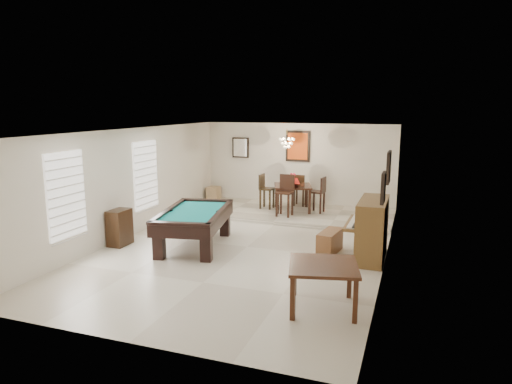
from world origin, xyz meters
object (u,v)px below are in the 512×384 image
Objects in this scene: upright_piano at (365,229)px; piano_bench at (330,242)px; apothecary_chest at (120,227)px; square_table at (323,286)px; dining_chair_north at (300,190)px; chandelier at (287,139)px; dining_chair_west at (267,191)px; pool_table at (195,229)px; dining_chair_east at (317,195)px; corner_bench at (214,193)px; dining_table at (293,196)px; flower_vase at (293,177)px; dining_chair_south at (285,196)px.

upright_piano reaches higher than piano_bench.
upright_piano is at bearing 10.31° from apothecary_chest.
upright_piano is (0.33, 2.71, 0.26)m from square_table.
dining_chair_north is 1.61× the size of chandelier.
chandelier reaches higher than dining_chair_west.
upright_piano is at bearing 122.59° from dining_chair_north.
pool_table is 3.01m from piano_bench.
dining_chair_east is 2.27× the size of corner_bench.
square_table is 2.81m from piano_bench.
chandelier is (-0.18, -0.90, 1.60)m from dining_chair_north.
chandelier reaches higher than dining_chair_east.
dining_table is at bearing 117.97° from piano_bench.
piano_bench is 0.89× the size of dining_chair_north.
dining_table is 2.31× the size of corner_bench.
square_table is 1.74× the size of chandelier.
chandelier is (-0.14, -0.18, 1.65)m from dining_table.
flower_vase is 0.25× the size of dining_chair_west.
piano_bench is 4.01m from chandelier.
flower_vase reaches higher than dining_chair_east.
flower_vase reaches higher than corner_bench.
corner_bench is at bearing 165.86° from dining_table.
upright_piano reaches higher than apothecary_chest.
flower_vase is at bearing 126.72° from upright_piano.
flower_vase reaches higher than square_table.
dining_chair_south is at bearing 55.61° from pool_table.
dining_chair_west is 0.99× the size of dining_chair_east.
dining_chair_north is 1.84m from chandelier.
chandelier is (-2.23, 5.77, 1.84)m from square_table.
square_table is 0.92× the size of dining_chair_south.
square_table is at bearing 20.11° from dining_chair_east.
dining_chair_south is at bearing 125.26° from piano_bench.
corner_bench is at bearing 126.54° from square_table.
dining_chair_south reaches higher than pool_table.
flower_vase is 0.92m from dining_chair_west.
dining_chair_west is at bearing -83.70° from dining_chair_east.
upright_piano is 0.83m from piano_bench.
dining_chair_north reaches higher than pool_table.
upright_piano reaches higher than corner_bench.
dining_chair_north reaches higher than apothecary_chest.
dining_chair_north is at bearing 120.97° from upright_piano.
flower_vase is at bearing 0.00° from dining_table.
dining_chair_east is (0.73, -0.02, 0.08)m from dining_table.
piano_bench is at bearing 98.24° from square_table.
dining_chair_north is 1.01m from dining_chair_east.
dining_chair_south is (-0.03, -0.75, 0.14)m from dining_table.
pool_table is 2.10× the size of dining_chair_south.
upright_piano is 1.46× the size of dining_chair_west.
upright_piano is 1.54× the size of dining_chair_north.
upright_piano is at bearing -41.76° from dining_chair_south.
dining_chair_east is at bearing 102.87° from square_table.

